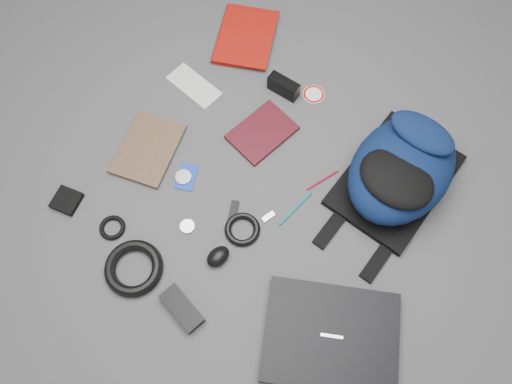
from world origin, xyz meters
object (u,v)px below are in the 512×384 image
Objects in this scene: dvd_case at (262,132)px; pouch at (67,201)px; compact_camera at (284,87)px; mouse at (218,257)px; power_brick at (182,309)px; laptop at (331,337)px; backpack at (402,169)px; textbook_red at (219,33)px; comic_book at (123,141)px.

pouch is (-0.36, -0.55, 0.00)m from dvd_case.
mouse is (0.17, -0.61, -0.01)m from compact_camera.
power_brick reaches higher than dvd_case.
dvd_case is at bearing 114.18° from laptop.
backpack is 1.67× the size of textbook_red.
dvd_case is at bearing 116.76° from power_brick.
comic_book is 0.26m from pouch.
compact_camera reaches higher than comic_book.
dvd_case is 0.45m from mouse.
backpack is at bearing 72.47° from laptop.
backpack is at bearing 10.21° from comic_book.
mouse is (0.50, -0.68, 0.00)m from textbook_red.
textbook_red is 0.80m from pouch.
backpack reaches higher than dvd_case.
compact_camera reaches higher than textbook_red.
pouch is at bearing -138.50° from backpack.
dvd_case is (-0.45, -0.10, -0.09)m from backpack.
power_brick is 0.51m from pouch.
mouse is at bearing -117.83° from backpack.
power_brick is (0.01, -0.18, -0.00)m from mouse.
laptop is 1.38× the size of textbook_red.
power_brick is at bearing -6.60° from pouch.
backpack is at bearing -9.83° from compact_camera.
textbook_red is at bearing 167.70° from compact_camera.
pouch is at bearing -172.85° from power_brick.
textbook_red is 0.84m from mouse.
backpack is 0.46m from dvd_case.
laptop is 0.90m from comic_book.
pouch reaches higher than comic_book.
textbook_red is at bearing 157.61° from dvd_case.
laptop is at bearing -60.72° from textbook_red.
dvd_case is 1.51× the size of power_brick.
mouse reaches higher than laptop.
dvd_case is at bearing -164.93° from backpack.
backpack is 0.61m from mouse.
compact_camera is (0.33, -0.07, 0.02)m from textbook_red.
textbook_red reaches higher than pouch.
backpack is at bearing 71.09° from mouse.
backpack reaches higher than laptop.
comic_book is 0.59m from power_brick.
laptop reaches higher than power_brick.
backpack is 2.16× the size of dvd_case.
laptop is at bearing -24.73° from comic_book.
backpack reaches higher than compact_camera.
pouch is (-0.89, -0.12, -0.01)m from laptop.
laptop reaches higher than comic_book.
comic_book is at bearing -124.78° from compact_camera.
dvd_case is (0.36, 0.29, -0.00)m from comic_book.
comic_book is 0.57m from compact_camera.
power_brick reaches higher than comic_book.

